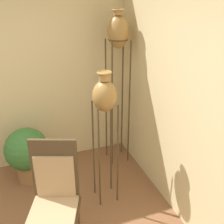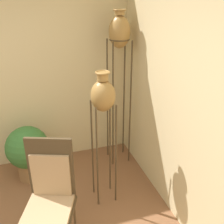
{
  "view_description": "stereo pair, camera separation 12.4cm",
  "coord_description": "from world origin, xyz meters",
  "views": [
    {
      "loc": [
        0.45,
        -1.58,
        2.34
      ],
      "look_at": [
        1.49,
        1.21,
        0.97
      ],
      "focal_mm": 42.0,
      "sensor_mm": 36.0,
      "label": 1
    },
    {
      "loc": [
        0.57,
        -1.63,
        2.34
      ],
      "look_at": [
        1.49,
        1.21,
        0.97
      ],
      "focal_mm": 42.0,
      "sensor_mm": 36.0,
      "label": 2
    }
  ],
  "objects": [
    {
      "name": "vase_stand_tall",
      "position": [
        1.71,
        1.58,
        1.81
      ],
      "size": [
        0.27,
        0.27,
        2.16
      ],
      "color": "#473823",
      "rests_on": "ground_plane"
    },
    {
      "name": "wall_right",
      "position": [
        1.98,
        0.0,
        1.35
      ],
      "size": [
        0.06,
        7.9,
        2.7
      ],
      "color": "beige",
      "rests_on": "ground_plane"
    },
    {
      "name": "chair",
      "position": [
        0.6,
        0.32,
        0.66
      ],
      "size": [
        0.58,
        0.59,
        1.18
      ],
      "rotation": [
        0.0,
        0.0,
        -0.36
      ],
      "color": "#473823",
      "rests_on": "ground_plane"
    },
    {
      "name": "vase_stand_medium",
      "position": [
        1.28,
        0.84,
        1.31
      ],
      "size": [
        0.26,
        0.26,
        1.61
      ],
      "color": "#473823",
      "rests_on": "ground_plane"
    },
    {
      "name": "potted_plant",
      "position": [
        0.42,
        1.52,
        0.43
      ],
      "size": [
        0.56,
        0.56,
        0.76
      ],
      "color": "olive",
      "rests_on": "ground_plane"
    }
  ]
}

